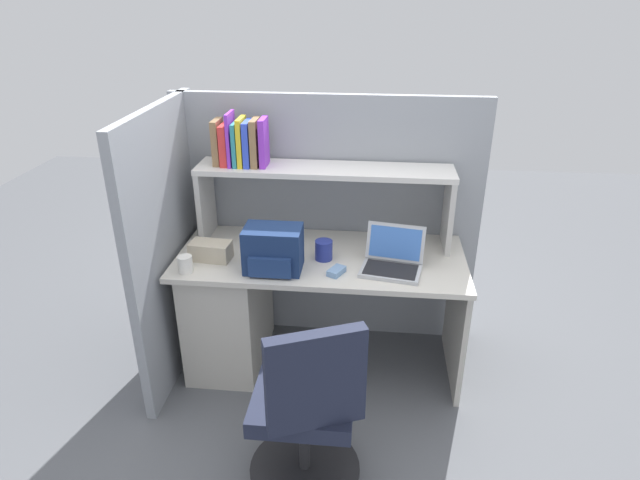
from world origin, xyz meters
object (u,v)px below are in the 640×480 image
(computer_mouse, at_px, (336,271))
(tissue_box, at_px, (211,251))
(paper_cup, at_px, (185,264))
(backpack, at_px, (273,250))
(office_chair, at_px, (307,417))
(laptop, at_px, (392,260))
(snack_canister, at_px, (324,250))

(computer_mouse, height_order, tissue_box, tissue_box)
(paper_cup, relative_size, tissue_box, 0.42)
(backpack, distance_m, office_chair, 0.88)
(backpack, height_order, office_chair, backpack)
(laptop, distance_m, office_chair, 0.94)
(backpack, relative_size, snack_canister, 2.75)
(backpack, bearing_deg, paper_cup, -170.30)
(laptop, xyz_separation_m, backpack, (-0.62, -0.07, 0.06))
(paper_cup, relative_size, snack_canister, 0.84)
(laptop, bearing_deg, computer_mouse, -162.68)
(paper_cup, bearing_deg, computer_mouse, 4.38)
(laptop, xyz_separation_m, office_chair, (-0.36, -0.78, -0.39))
(tissue_box, relative_size, snack_canister, 2.02)
(office_chair, bearing_deg, tissue_box, -73.61)
(laptop, distance_m, snack_canister, 0.38)
(laptop, xyz_separation_m, paper_cup, (-1.08, -0.15, -0.00))
(computer_mouse, relative_size, tissue_box, 0.47)
(tissue_box, bearing_deg, snack_canister, 11.12)
(computer_mouse, distance_m, office_chair, 0.78)
(laptop, bearing_deg, paper_cup, -172.03)
(laptop, xyz_separation_m, snack_canister, (-0.37, 0.07, 0.00))
(tissue_box, bearing_deg, office_chair, -46.36)
(paper_cup, height_order, snack_canister, snack_canister)
(laptop, distance_m, paper_cup, 1.09)
(backpack, relative_size, computer_mouse, 2.88)
(laptop, height_order, office_chair, laptop)
(backpack, distance_m, paper_cup, 0.46)
(computer_mouse, bearing_deg, backpack, -155.89)
(office_chair, bearing_deg, backpack, -91.60)
(snack_canister, height_order, office_chair, office_chair)
(computer_mouse, xyz_separation_m, snack_canister, (-0.08, 0.16, 0.04))
(snack_canister, bearing_deg, tissue_box, -174.09)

